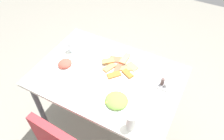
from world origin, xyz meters
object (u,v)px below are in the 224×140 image
Objects in this scene: dining_table at (107,83)px; fork at (64,88)px; salad_plate_greens at (65,64)px; spoon at (61,92)px; pide_platter at (119,67)px; paper_napkin at (63,90)px; soda_can at (131,121)px; drinking_glass at (72,46)px; condiment_caddy at (164,84)px; salad_plate_rice at (116,101)px.

dining_table is 6.51× the size of fork.
spoon is at bearing 120.35° from salad_plate_greens.
paper_napkin is (0.26, 0.38, -0.01)m from pide_platter.
paper_napkin is at bearing -3.58° from soda_can.
spoon is (0.55, -0.02, -0.06)m from soda_can.
paper_napkin is (-0.19, 0.39, -0.05)m from drinking_glass.
drinking_glass reaches higher than dining_table.
spoon is at bearing 32.14° from condiment_caddy.
salad_plate_rice is at bearing -167.61° from paper_napkin.
salad_plate_greens is 0.19m from drinking_glass.
salad_plate_rice is (-0.13, 0.30, 0.01)m from pide_platter.
salad_plate_greens is at bearing 107.87° from drinking_glass.
soda_can is at bearing 143.19° from salad_plate_rice.
soda_can reaches higher than spoon.
salad_plate_rice is 0.20m from soda_can.
salad_plate_greens reaches higher than pide_platter.
paper_napkin is at bearing -101.58° from spoon.
soda_can is 0.72× the size of fork.
soda_can is at bearing 124.67° from pide_platter.
soda_can is 0.55m from spoon.
pide_platter reaches higher than fork.
salad_plate_rice reaches higher than dining_table.
salad_plate_rice reaches higher than paper_napkin.
salad_plate_greens reaches higher than spoon.
salad_plate_greens reaches higher than dining_table.
spoon is 0.74m from condiment_caddy.
soda_can is (-0.16, 0.12, 0.04)m from salad_plate_rice.
salad_plate_greens is at bearing -19.69° from soda_can.
dining_table is at bearing 66.86° from pide_platter.
paper_napkin is (0.55, -0.03, -0.06)m from soda_can.
drinking_glass reaches higher than salad_plate_greens.
salad_plate_greens is at bearing -68.61° from fork.
salad_plate_greens is at bearing 12.37° from condiment_caddy.
dining_table is at bearing 164.31° from drinking_glass.
pide_platter is at bearing -66.54° from salad_plate_rice.
dining_table is 5.07× the size of salad_plate_rice.
drinking_glass is 0.45m from spoon.
salad_plate_greens is 1.16× the size of fork.
fork and spoon have the same top height.
salad_plate_rice is at bearing 166.59° from salad_plate_greens.
drinking_glass is (0.06, -0.18, 0.03)m from salad_plate_greens.
soda_can is 1.27× the size of drinking_glass.
condiment_caddy reaches higher than paper_napkin.
paper_napkin is 0.73m from condiment_caddy.
salad_plate_greens is 1.62× the size of soda_can.
pide_platter is at bearing 179.44° from drinking_glass.
salad_plate_greens is at bearing -13.41° from salad_plate_rice.
condiment_caddy reaches higher than spoon.
fork is (0.21, 0.26, 0.10)m from dining_table.
drinking_glass reaches higher than salad_plate_rice.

